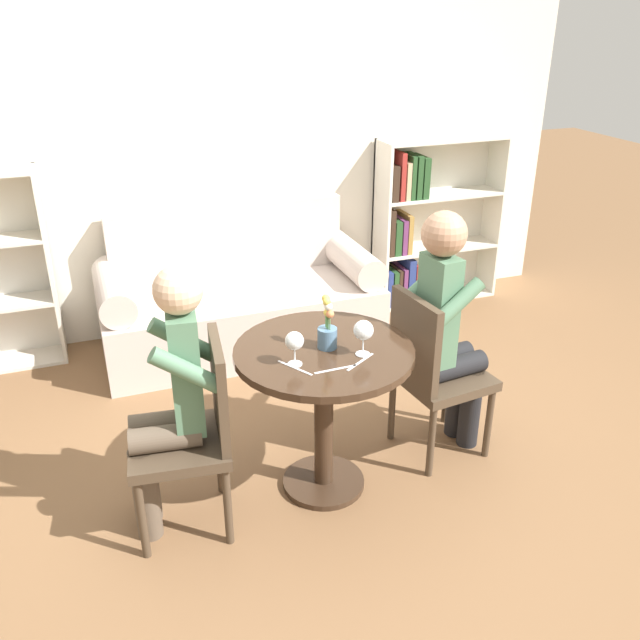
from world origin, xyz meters
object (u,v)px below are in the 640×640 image
object	(u,v)px
bookshelf_right	(421,225)
person_right	(448,327)
couch	(239,302)
chair_left	(195,429)
wine_glass_right	(363,331)
chair_right	(432,369)
flower_vase	(327,330)
person_left	(170,398)
wine_glass_left	(294,342)

from	to	relation	value
bookshelf_right	person_right	distance (m)	1.98
couch	chair_left	distance (m)	1.78
bookshelf_right	wine_glass_right	size ratio (longest dim) A/B	7.75
chair_left	chair_right	size ratio (longest dim) A/B	1.00
chair_right	flower_vase	bearing A→B (deg)	90.07
couch	flower_vase	size ratio (longest dim) A/B	7.29
person_left	chair_right	bearing A→B (deg)	101.00
bookshelf_right	wine_glass_left	xyz separation A→B (m)	(-1.67, -1.99, 0.25)
wine_glass_right	chair_right	bearing A→B (deg)	21.64
chair_left	person_right	xyz separation A→B (m)	(1.30, 0.13, 0.21)
couch	person_right	world-z (taller)	person_right
person_left	wine_glass_left	bearing A→B (deg)	88.96
chair_left	flower_vase	distance (m)	0.72
flower_vase	couch	bearing A→B (deg)	90.68
bookshelf_right	chair_left	world-z (taller)	bookshelf_right
flower_vase	wine_glass_left	bearing A→B (deg)	-152.27
wine_glass_right	flower_vase	bearing A→B (deg)	136.42
chair_left	chair_right	bearing A→B (deg)	102.15
chair_left	person_right	distance (m)	1.32
bookshelf_right	person_right	world-z (taller)	person_right
chair_left	person_right	world-z (taller)	person_right
couch	chair_right	world-z (taller)	couch
person_left	flower_vase	world-z (taller)	person_left
flower_vase	chair_right	bearing A→B (deg)	6.64
person_right	flower_vase	xyz separation A→B (m)	(-0.67, -0.08, 0.14)
person_left	wine_glass_left	world-z (taller)	person_left
bookshelf_right	wine_glass_left	bearing A→B (deg)	-130.07
wine_glass_right	bookshelf_right	bearing A→B (deg)	55.79
bookshelf_right	chair_right	size ratio (longest dim) A/B	1.40
wine_glass_left	wine_glass_right	size ratio (longest dim) A/B	0.94
chair_right	wine_glass_left	distance (m)	0.87
couch	flower_vase	distance (m)	1.70
bookshelf_right	chair_left	size ratio (longest dim) A/B	1.40
bookshelf_right	flower_vase	size ratio (longest dim) A/B	5.03
chair_left	wine_glass_left	bearing A→B (deg)	89.69
chair_left	person_right	bearing A→B (deg)	102.54
wine_glass_left	flower_vase	distance (m)	0.21
person_left	wine_glass_right	distance (m)	0.87
bookshelf_right	wine_glass_left	world-z (taller)	bookshelf_right
couch	flower_vase	bearing A→B (deg)	-89.32
couch	person_left	size ratio (longest dim) A/B	1.48
bookshelf_right	chair_right	bearing A→B (deg)	-116.26
couch	bookshelf_right	xyz separation A→B (m)	(1.50, 0.27, 0.30)
chair_left	couch	bearing A→B (deg)	166.94
couch	person_right	distance (m)	1.73
couch	bookshelf_right	world-z (taller)	bookshelf_right
wine_glass_right	flower_vase	size ratio (longest dim) A/B	0.65
bookshelf_right	wine_glass_right	bearing A→B (deg)	-124.21
chair_right	person_right	world-z (taller)	person_right
bookshelf_right	person_left	distance (m)	2.91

